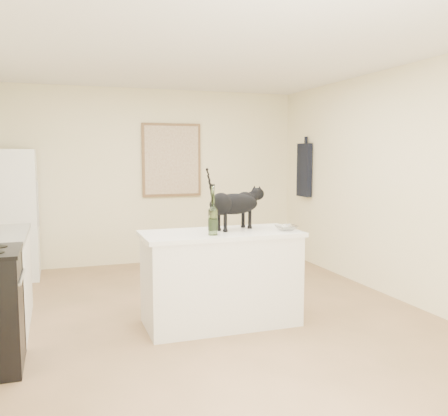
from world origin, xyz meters
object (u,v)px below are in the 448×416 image
at_px(black_cat, 234,207).
at_px(wine_bottle, 213,213).
at_px(glass_bowl, 286,228).
at_px(fridge, 10,215).

relative_size(black_cat, wine_bottle, 1.58).
distance_m(black_cat, wine_bottle, 0.37).
distance_m(black_cat, glass_bowl, 0.55).
height_order(black_cat, wine_bottle, black_cat).
distance_m(fridge, glass_bowl, 3.79).
bearing_deg(black_cat, glass_bowl, -47.11).
xyz_separation_m(fridge, glass_bowl, (2.67, -2.69, 0.08)).
height_order(wine_bottle, glass_bowl, wine_bottle).
bearing_deg(glass_bowl, fridge, 134.78).
bearing_deg(wine_bottle, glass_bowl, 1.68).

